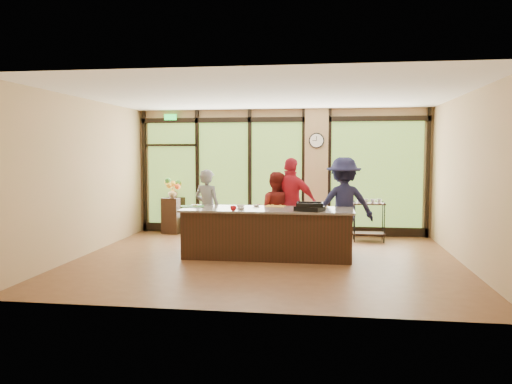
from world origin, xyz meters
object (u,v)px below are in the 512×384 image
(cook_right, at_px, (344,205))
(flower_stand, at_px, (173,215))
(cook_left, at_px, (207,209))
(island_base, at_px, (268,234))
(roasting_pan, at_px, (310,209))
(bar_cart, at_px, (369,216))

(cook_right, height_order, flower_stand, cook_right)
(flower_stand, bearing_deg, cook_left, -40.34)
(island_base, xyz_separation_m, cook_left, (-1.33, 0.69, 0.37))
(island_base, height_order, roasting_pan, roasting_pan)
(roasting_pan, distance_m, flower_stand, 4.40)
(cook_left, distance_m, bar_cart, 3.60)
(roasting_pan, height_order, flower_stand, roasting_pan)
(island_base, distance_m, cook_left, 1.55)
(roasting_pan, relative_size, bar_cart, 0.50)
(island_base, distance_m, flower_stand, 3.58)
(island_base, xyz_separation_m, cook_right, (1.43, 0.75, 0.50))
(roasting_pan, bearing_deg, island_base, -176.49)
(cook_left, bearing_deg, island_base, 172.07)
(cook_right, bearing_deg, flower_stand, -32.62)
(island_base, height_order, cook_left, cook_left)
(island_base, bearing_deg, cook_right, 27.49)
(cook_left, relative_size, roasting_pan, 3.45)
(flower_stand, bearing_deg, island_base, -29.67)
(cook_left, xyz_separation_m, bar_cart, (3.36, 1.27, -0.25))
(cook_left, bearing_deg, flower_stand, -34.19)
(cook_left, relative_size, flower_stand, 1.87)
(cook_right, height_order, roasting_pan, cook_right)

